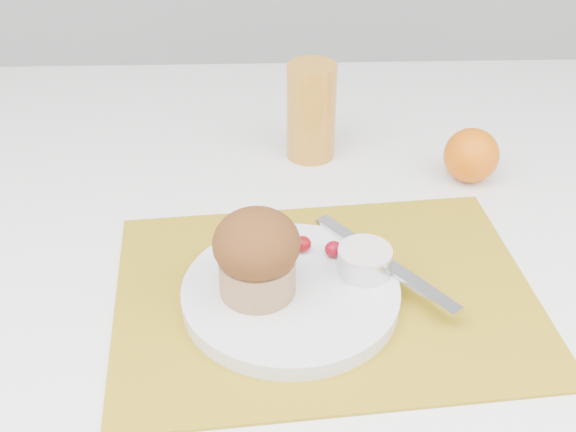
{
  "coord_description": "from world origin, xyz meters",
  "views": [
    {
      "loc": [
        -0.1,
        -0.69,
        1.23
      ],
      "look_at": [
        -0.08,
        -0.07,
        0.8
      ],
      "focal_mm": 45.0,
      "sensor_mm": 36.0,
      "label": 1
    }
  ],
  "objects_px": {
    "juice_glass": "(311,111)",
    "muffin": "(257,254)",
    "plate": "(291,294)",
    "orange": "(471,155)",
    "table": "(338,397)"
  },
  "relations": [
    {
      "from": "juice_glass",
      "to": "muffin",
      "type": "height_order",
      "value": "juice_glass"
    },
    {
      "from": "plate",
      "to": "juice_glass",
      "type": "xyz_separation_m",
      "value": [
        0.04,
        0.29,
        0.05
      ]
    },
    {
      "from": "muffin",
      "to": "orange",
      "type": "bearing_deg",
      "value": 41.16
    },
    {
      "from": "table",
      "to": "plate",
      "type": "xyz_separation_m",
      "value": [
        -0.08,
        -0.2,
        0.39
      ]
    },
    {
      "from": "table",
      "to": "muffin",
      "type": "height_order",
      "value": "muffin"
    },
    {
      "from": "juice_glass",
      "to": "orange",
      "type": "bearing_deg",
      "value": -19.11
    },
    {
      "from": "table",
      "to": "juice_glass",
      "type": "xyz_separation_m",
      "value": [
        -0.04,
        0.09,
        0.44
      ]
    },
    {
      "from": "juice_glass",
      "to": "muffin",
      "type": "xyz_separation_m",
      "value": [
        -0.07,
        -0.3,
        0.0
      ]
    },
    {
      "from": "table",
      "to": "muffin",
      "type": "bearing_deg",
      "value": -118.56
    },
    {
      "from": "plate",
      "to": "muffin",
      "type": "relative_size",
      "value": 2.41
    },
    {
      "from": "orange",
      "to": "muffin",
      "type": "bearing_deg",
      "value": -138.84
    },
    {
      "from": "table",
      "to": "muffin",
      "type": "xyz_separation_m",
      "value": [
        -0.11,
        -0.21,
        0.44
      ]
    },
    {
      "from": "juice_glass",
      "to": "muffin",
      "type": "distance_m",
      "value": 0.31
    },
    {
      "from": "plate",
      "to": "juice_glass",
      "type": "relative_size",
      "value": 1.69
    },
    {
      "from": "muffin",
      "to": "table",
      "type": "bearing_deg",
      "value": 61.44
    }
  ]
}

